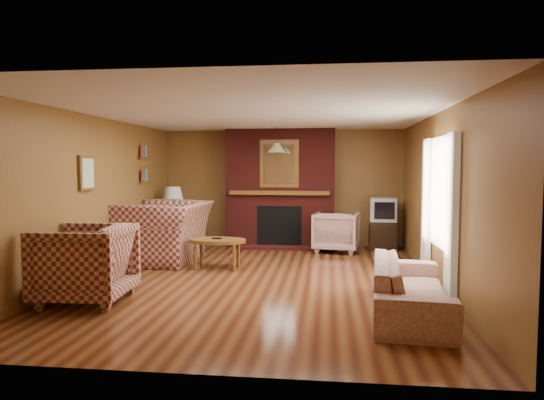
# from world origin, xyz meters

# --- Properties ---
(floor) EXTENTS (6.50, 6.50, 0.00)m
(floor) POSITION_xyz_m (0.00, 0.00, 0.00)
(floor) COLOR #471E0F
(floor) RESTS_ON ground
(ceiling) EXTENTS (6.50, 6.50, 0.00)m
(ceiling) POSITION_xyz_m (0.00, 0.00, 2.40)
(ceiling) COLOR silver
(ceiling) RESTS_ON wall_back
(wall_back) EXTENTS (6.50, 0.00, 6.50)m
(wall_back) POSITION_xyz_m (0.00, 3.25, 1.20)
(wall_back) COLOR brown
(wall_back) RESTS_ON floor
(wall_front) EXTENTS (6.50, 0.00, 6.50)m
(wall_front) POSITION_xyz_m (0.00, -3.25, 1.20)
(wall_front) COLOR brown
(wall_front) RESTS_ON floor
(wall_left) EXTENTS (0.00, 6.50, 6.50)m
(wall_left) POSITION_xyz_m (-2.50, 0.00, 1.20)
(wall_left) COLOR brown
(wall_left) RESTS_ON floor
(wall_right) EXTENTS (0.00, 6.50, 6.50)m
(wall_right) POSITION_xyz_m (2.50, 0.00, 1.20)
(wall_right) COLOR brown
(wall_right) RESTS_ON floor
(fireplace) EXTENTS (2.20, 0.82, 2.40)m
(fireplace) POSITION_xyz_m (0.00, 2.98, 1.18)
(fireplace) COLOR #4E1411
(fireplace) RESTS_ON floor
(window_right) EXTENTS (0.10, 1.85, 2.00)m
(window_right) POSITION_xyz_m (2.45, -0.20, 1.13)
(window_right) COLOR beige
(window_right) RESTS_ON wall_right
(bookshelf) EXTENTS (0.09, 0.55, 0.71)m
(bookshelf) POSITION_xyz_m (-2.44, 1.90, 1.67)
(bookshelf) COLOR brown
(bookshelf) RESTS_ON wall_left
(botanical_print) EXTENTS (0.05, 0.40, 0.50)m
(botanical_print) POSITION_xyz_m (-2.47, -0.30, 1.55)
(botanical_print) COLOR brown
(botanical_print) RESTS_ON wall_left
(pendant_light) EXTENTS (0.36, 0.36, 0.48)m
(pendant_light) POSITION_xyz_m (0.00, 2.30, 2.00)
(pendant_light) COLOR black
(pendant_light) RESTS_ON ceiling
(plaid_loveseat) EXTENTS (1.42, 1.62, 1.03)m
(plaid_loveseat) POSITION_xyz_m (-1.85, 1.20, 0.51)
(plaid_loveseat) COLOR maroon
(plaid_loveseat) RESTS_ON floor
(plaid_armchair) EXTENTS (1.10, 1.07, 0.95)m
(plaid_armchair) POSITION_xyz_m (-1.95, -1.39, 0.47)
(plaid_armchair) COLOR maroon
(plaid_armchair) RESTS_ON floor
(floral_sofa) EXTENTS (0.99, 2.11, 0.60)m
(floral_sofa) POSITION_xyz_m (1.90, -1.40, 0.30)
(floral_sofa) COLOR #BEB293
(floral_sofa) RESTS_ON floor
(floral_armchair) EXTENTS (0.95, 0.97, 0.77)m
(floral_armchair) POSITION_xyz_m (1.14, 2.48, 0.39)
(floral_armchair) COLOR #BEB293
(floral_armchair) RESTS_ON floor
(coffee_table) EXTENTS (0.94, 0.58, 0.50)m
(coffee_table) POSITION_xyz_m (-0.80, 0.68, 0.42)
(coffee_table) COLOR brown
(coffee_table) RESTS_ON floor
(side_table) EXTENTS (0.41, 0.41, 0.54)m
(side_table) POSITION_xyz_m (-2.10, 2.45, 0.27)
(side_table) COLOR brown
(side_table) RESTS_ON floor
(table_lamp) EXTENTS (0.42, 0.42, 0.70)m
(table_lamp) POSITION_xyz_m (-2.10, 2.45, 0.93)
(table_lamp) COLOR white
(table_lamp) RESTS_ON side_table
(tv_stand) EXTENTS (0.54, 0.49, 0.57)m
(tv_stand) POSITION_xyz_m (2.05, 2.80, 0.28)
(tv_stand) COLOR black
(tv_stand) RESTS_ON floor
(crt_tv) EXTENTS (0.52, 0.52, 0.46)m
(crt_tv) POSITION_xyz_m (2.05, 2.79, 0.80)
(crt_tv) COLOR #A6A8AD
(crt_tv) RESTS_ON tv_stand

